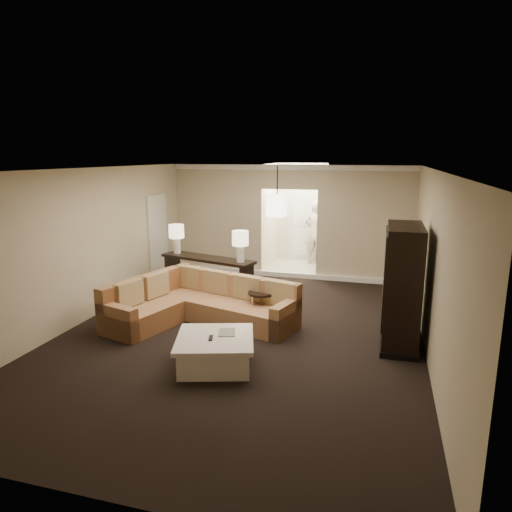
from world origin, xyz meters
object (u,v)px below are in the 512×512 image
(drink_table, at_px, (261,301))
(person, at_px, (316,229))
(sectional_sofa, at_px, (199,304))
(coffee_table, at_px, (215,351))
(armoire, at_px, (401,288))
(console_table, at_px, (208,273))

(drink_table, distance_m, person, 5.01)
(sectional_sofa, distance_m, drink_table, 1.16)
(coffee_table, height_order, drink_table, drink_table)
(sectional_sofa, distance_m, armoire, 3.58)
(console_table, xyz_separation_m, drink_table, (1.58, -1.37, -0.07))
(coffee_table, xyz_separation_m, drink_table, (0.21, 1.83, 0.21))
(coffee_table, bearing_deg, console_table, 113.16)
(sectional_sofa, xyz_separation_m, person, (1.39, 5.20, 0.66))
(sectional_sofa, height_order, drink_table, sectional_sofa)
(console_table, bearing_deg, armoire, -7.23)
(armoire, bearing_deg, console_table, 157.61)
(console_table, height_order, drink_table, console_table)
(coffee_table, relative_size, drink_table, 2.27)
(coffee_table, height_order, console_table, console_table)
(sectional_sofa, relative_size, armoire, 1.71)
(sectional_sofa, xyz_separation_m, drink_table, (1.14, 0.22, 0.10))
(armoire, relative_size, drink_table, 3.23)
(sectional_sofa, xyz_separation_m, console_table, (-0.44, 1.60, 0.17))
(sectional_sofa, bearing_deg, console_table, 122.06)
(console_table, relative_size, armoire, 1.16)
(console_table, xyz_separation_m, armoire, (3.97, -1.63, 0.43))
(sectional_sofa, height_order, coffee_table, sectional_sofa)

